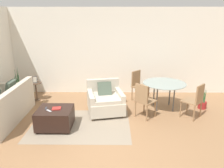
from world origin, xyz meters
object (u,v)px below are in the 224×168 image
at_px(book_stack, 57,108).
at_px(tv_remote_primary, 46,108).
at_px(potted_plant, 19,93).
at_px(armchair, 105,100).
at_px(dining_chair_near_left, 144,99).
at_px(picture_frame, 35,80).
at_px(side_table, 36,88).
at_px(tv_remote_secondary, 49,111).
at_px(ottoman, 55,117).
at_px(couch, 2,110).
at_px(dining_chair_far_left, 138,84).
at_px(dining_table, 164,86).
at_px(dining_chair_near_right, 195,99).
at_px(potted_plant_small, 203,102).

xyz_separation_m(book_stack, tv_remote_primary, (-0.25, 0.02, -0.01)).
relative_size(book_stack, potted_plant, 0.20).
bearing_deg(book_stack, potted_plant, 133.76).
xyz_separation_m(armchair, dining_chair_near_left, (0.97, -0.35, 0.19)).
bearing_deg(picture_frame, side_table, -90.00).
bearing_deg(tv_remote_secondary, ottoman, 46.85).
height_order(couch, tv_remote_secondary, couch).
bearing_deg(potted_plant, book_stack, -46.24).
relative_size(tv_remote_primary, dining_chair_far_left, 0.19).
height_order(book_stack, dining_chair_far_left, dining_chair_far_left).
distance_m(book_stack, potted_plant, 2.29).
height_order(armchair, dining_table, armchair).
relative_size(dining_table, dining_chair_near_right, 1.29).
bearing_deg(side_table, tv_remote_primary, -63.90).
xyz_separation_m(couch, tv_remote_primary, (1.16, -0.28, 0.17)).
distance_m(picture_frame, dining_chair_far_left, 3.12).
bearing_deg(book_stack, dining_chair_far_left, 41.12).
bearing_deg(potted_plant_small, tv_remote_secondary, -162.32).
bearing_deg(potted_plant, dining_table, -6.65).
bearing_deg(armchair, dining_table, 10.20).
bearing_deg(ottoman, couch, 167.09).
height_order(side_table, dining_table, dining_table).
relative_size(side_table, dining_chair_near_right, 0.62).
xyz_separation_m(ottoman, potted_plant_small, (3.82, 1.15, -0.06)).
bearing_deg(ottoman, dining_chair_near_left, 14.15).
bearing_deg(dining_chair_near_left, ottoman, -165.85).
bearing_deg(dining_chair_near_left, dining_table, 45.00).
bearing_deg(tv_remote_secondary, dining_chair_near_left, 16.05).
distance_m(ottoman, book_stack, 0.23).
bearing_deg(tv_remote_primary, side_table, 116.10).
height_order(dining_chair_near_left, potted_plant_small, dining_chair_near_left).
height_order(side_table, picture_frame, picture_frame).
bearing_deg(dining_chair_far_left, dining_table, -45.00).
bearing_deg(dining_table, dining_chair_far_left, 135.00).
bearing_deg(dining_table, tv_remote_secondary, -155.85).
xyz_separation_m(tv_remote_secondary, picture_frame, (-0.93, 1.81, 0.19)).
relative_size(book_stack, dining_chair_near_left, 0.24).
relative_size(ottoman, dining_chair_near_left, 0.87).
distance_m(couch, dining_table, 4.20).
height_order(armchair, side_table, armchair).
xyz_separation_m(dining_table, dining_chair_near_right, (0.64, -0.64, -0.14)).
distance_m(couch, potted_plant_small, 5.26).
xyz_separation_m(couch, potted_plant, (-0.17, 1.35, -0.03)).
relative_size(couch, potted_plant_small, 3.27).
bearing_deg(dining_chair_near_right, tv_remote_primary, -172.17).
distance_m(book_stack, dining_chair_far_left, 2.72).
bearing_deg(armchair, side_table, 158.63).
xyz_separation_m(couch, dining_chair_far_left, (3.46, 1.49, 0.22)).
xyz_separation_m(armchair, potted_plant, (-2.65, 0.79, -0.07)).
xyz_separation_m(side_table, dining_chair_near_left, (3.11, -1.18, 0.13)).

